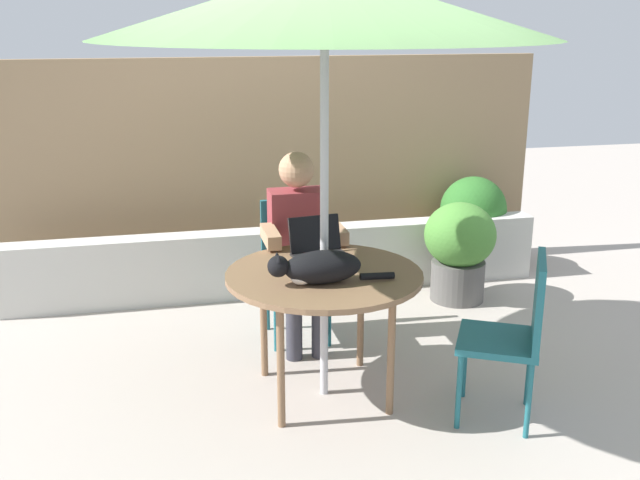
# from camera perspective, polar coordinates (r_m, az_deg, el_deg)

# --- Properties ---
(ground_plane) EXTENTS (14.00, 14.00, 0.00)m
(ground_plane) POSITION_cam_1_polar(r_m,az_deg,el_deg) (4.21, 0.31, -11.72)
(ground_plane) COLOR #ADA399
(fence_back) EXTENTS (4.53, 0.08, 1.72)m
(fence_back) POSITION_cam_1_polar(r_m,az_deg,el_deg) (5.94, -4.41, 5.65)
(fence_back) COLOR #937756
(fence_back) RESTS_ON ground
(planter_wall_low) EXTENTS (4.07, 0.20, 0.50)m
(planter_wall_low) POSITION_cam_1_polar(r_m,az_deg,el_deg) (5.54, -3.39, -1.68)
(planter_wall_low) COLOR beige
(planter_wall_low) RESTS_ON ground
(patio_table) EXTENTS (1.05, 1.05, 0.71)m
(patio_table) POSITION_cam_1_polar(r_m,az_deg,el_deg) (3.93, 0.32, -3.30)
(patio_table) COLOR brown
(patio_table) RESTS_ON ground
(patio_umbrella) EXTENTS (2.25, 2.25, 2.24)m
(patio_umbrella) POSITION_cam_1_polar(r_m,az_deg,el_deg) (3.69, 0.36, 17.81)
(patio_umbrella) COLOR #B7B7BC
(patio_umbrella) RESTS_ON ground
(chair_occupied) EXTENTS (0.40, 0.40, 0.89)m
(chair_occupied) POSITION_cam_1_polar(r_m,az_deg,el_deg) (4.76, -1.98, -1.38)
(chair_occupied) COLOR #1E606B
(chair_occupied) RESTS_ON ground
(chair_empty) EXTENTS (0.54, 0.54, 0.89)m
(chair_empty) POSITION_cam_1_polar(r_m,az_deg,el_deg) (3.87, 14.93, -6.44)
(chair_empty) COLOR #1E606B
(chair_empty) RESTS_ON ground
(person_seated) EXTENTS (0.48, 0.48, 1.23)m
(person_seated) POSITION_cam_1_polar(r_m,az_deg,el_deg) (4.56, -1.63, 0.04)
(person_seated) COLOR maroon
(person_seated) RESTS_ON ground
(laptop) EXTENTS (0.33, 0.29, 0.21)m
(laptop) POSITION_cam_1_polar(r_m,az_deg,el_deg) (4.17, -0.17, -0.38)
(laptop) COLOR black
(laptop) RESTS_ON patio_table
(cat) EXTENTS (0.65, 0.19, 0.17)m
(cat) POSITION_cam_1_polar(r_m,az_deg,el_deg) (3.73, -0.17, -2.15)
(cat) COLOR black
(cat) RESTS_ON patio_table
(potted_plant_near_fence) EXTENTS (0.54, 0.54, 0.77)m
(potted_plant_near_fence) POSITION_cam_1_polar(r_m,az_deg,el_deg) (6.17, 11.70, 1.64)
(potted_plant_near_fence) COLOR #9E5138
(potted_plant_near_fence) RESTS_ON ground
(potted_plant_by_chair) EXTENTS (0.52, 0.52, 0.73)m
(potted_plant_by_chair) POSITION_cam_1_polar(r_m,az_deg,el_deg) (5.46, 10.71, -0.53)
(potted_plant_by_chair) COLOR #595654
(potted_plant_by_chair) RESTS_ON ground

